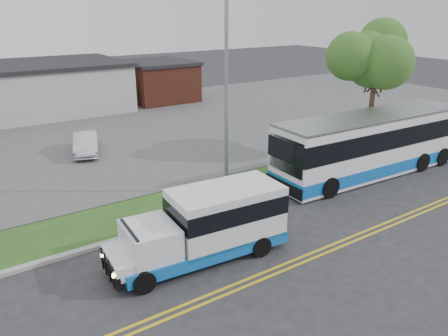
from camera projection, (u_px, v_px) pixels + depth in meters
ground at (205, 230)px, 18.38m from camera, size 140.00×140.00×0.00m
lane_line_north at (262, 273)px, 15.38m from camera, size 70.00×0.12×0.01m
lane_line_south at (267, 277)px, 15.14m from camera, size 70.00×0.12×0.01m
curb at (191, 219)px, 19.21m from camera, size 80.00×0.30×0.15m
verge at (173, 205)px, 20.62m from camera, size 80.00×3.30×0.10m
parking_lot at (82, 136)px, 31.60m from camera, size 80.00×25.00×0.10m
brick_wing at (158, 81)px, 43.45m from camera, size 6.30×7.30×3.90m
tree_east at (377, 54)px, 25.90m from camera, size 5.20×5.20×8.33m
streetlight_near at (227, 90)px, 20.26m from camera, size 0.35×1.53×9.50m
shuttle_bus at (210, 222)px, 16.09m from camera, size 6.88×2.71×2.58m
transit_bus at (371, 144)px, 24.12m from camera, size 12.36×3.38×3.40m
parked_car_a at (86, 143)px, 27.59m from camera, size 2.64×4.33×1.35m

